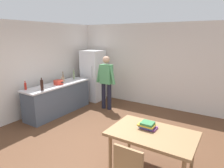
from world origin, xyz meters
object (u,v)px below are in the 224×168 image
(utensil_jar, at_px, (63,79))
(refrigerator, at_px, (93,76))
(bottle_vinegar_tall, at_px, (74,75))
(person, at_px, (106,79))
(bottle_wine_dark, at_px, (42,85))
(dining_table, at_px, (152,137))
(bottle_sauce_red, at_px, (25,86))
(book_stack, at_px, (147,125))
(cooking_pot, at_px, (58,82))

(utensil_jar, bearing_deg, refrigerator, 80.09)
(bottle_vinegar_tall, bearing_deg, refrigerator, 76.77)
(person, distance_m, bottle_wine_dark, 1.95)
(dining_table, bearing_deg, bottle_wine_dark, 172.98)
(person, distance_m, bottle_vinegar_tall, 1.16)
(dining_table, distance_m, utensil_jar, 3.82)
(utensil_jar, xyz_separation_m, bottle_vinegar_tall, (0.03, 0.47, 0.06))
(person, distance_m, utensil_jar, 1.37)
(utensil_jar, xyz_separation_m, bottle_wine_dark, (0.31, -1.04, 0.07))
(refrigerator, height_order, dining_table, refrigerator)
(person, height_order, bottle_sauce_red, person)
(refrigerator, relative_size, person, 1.06)
(book_stack, bearing_deg, utensil_jar, 158.32)
(bottle_vinegar_tall, distance_m, book_stack, 3.83)
(bottle_vinegar_tall, distance_m, bottle_wine_dark, 1.54)
(utensil_jar, bearing_deg, book_stack, -21.68)
(cooking_pot, height_order, book_stack, cooking_pot)
(cooking_pot, bearing_deg, bottle_wine_dark, -77.97)
(dining_table, relative_size, bottle_wine_dark, 4.12)
(person, height_order, utensil_jar, person)
(person, height_order, dining_table, person)
(person, xyz_separation_m, cooking_pot, (-1.01, -1.05, -0.02))
(person, distance_m, bottle_sauce_red, 2.33)
(utensil_jar, xyz_separation_m, bottle_sauce_red, (-0.12, -1.23, 0.02))
(bottle_wine_dark, bearing_deg, utensil_jar, 106.66)
(bottle_wine_dark, bearing_deg, book_stack, -5.69)
(bottle_sauce_red, bearing_deg, refrigerator, 82.13)
(person, bearing_deg, refrigerator, 149.77)
(refrigerator, bearing_deg, cooking_pot, -92.09)
(utensil_jar, distance_m, book_stack, 3.66)
(refrigerator, distance_m, utensil_jar, 1.28)
(utensil_jar, bearing_deg, cooking_pot, -64.46)
(cooking_pot, height_order, bottle_vinegar_tall, bottle_vinegar_tall)
(dining_table, distance_m, cooking_pot, 3.55)
(person, bearing_deg, utensil_jar, -148.81)
(utensil_jar, relative_size, book_stack, 1.05)
(dining_table, bearing_deg, book_stack, 144.68)
(bottle_wine_dark, bearing_deg, bottle_sauce_red, -156.98)
(cooking_pot, height_order, bottle_wine_dark, bottle_wine_dark)
(dining_table, distance_m, bottle_vinegar_tall, 3.99)
(bottle_vinegar_tall, bearing_deg, person, 11.93)
(bottle_wine_dark, bearing_deg, bottle_vinegar_tall, 100.43)
(cooking_pot, xyz_separation_m, bottle_vinegar_tall, (-0.13, 0.81, 0.08))
(bottle_wine_dark, height_order, bottle_sauce_red, bottle_wine_dark)
(dining_table, xyz_separation_m, bottle_sauce_red, (-3.64, 0.21, 0.32))
(person, relative_size, book_stack, 5.60)
(person, bearing_deg, dining_table, -42.41)
(person, xyz_separation_m, book_stack, (2.23, -2.06, -0.17))
(refrigerator, xyz_separation_m, person, (0.95, -0.55, 0.08))
(utensil_jar, distance_m, bottle_sauce_red, 1.23)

